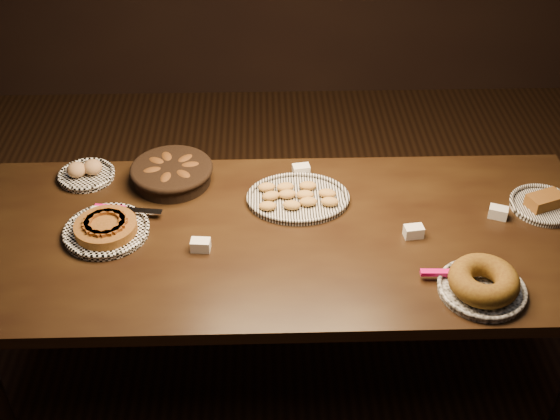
{
  "coord_description": "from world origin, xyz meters",
  "views": [
    {
      "loc": [
        -0.07,
        -2.02,
        2.43
      ],
      "look_at": [
        -0.02,
        0.05,
        0.82
      ],
      "focal_mm": 45.0,
      "sensor_mm": 36.0,
      "label": 1
    }
  ],
  "objects_px": {
    "buffet_table": "(284,248)",
    "bundt_cake_plate": "(483,283)",
    "apple_tart_plate": "(106,229)",
    "madeleine_platter": "(297,197)"
  },
  "relations": [
    {
      "from": "bundt_cake_plate",
      "to": "apple_tart_plate",
      "type": "bearing_deg",
      "value": 169.47
    },
    {
      "from": "buffet_table",
      "to": "madeleine_platter",
      "type": "bearing_deg",
      "value": 73.86
    },
    {
      "from": "apple_tart_plate",
      "to": "bundt_cake_plate",
      "type": "height_order",
      "value": "bundt_cake_plate"
    },
    {
      "from": "buffet_table",
      "to": "bundt_cake_plate",
      "type": "bearing_deg",
      "value": -26.87
    },
    {
      "from": "buffet_table",
      "to": "madeleine_platter",
      "type": "distance_m",
      "value": 0.22
    },
    {
      "from": "bundt_cake_plate",
      "to": "buffet_table",
      "type": "bearing_deg",
      "value": 157.35
    },
    {
      "from": "madeleine_platter",
      "to": "bundt_cake_plate",
      "type": "relative_size",
      "value": 1.16
    },
    {
      "from": "buffet_table",
      "to": "apple_tart_plate",
      "type": "bearing_deg",
      "value": 178.67
    },
    {
      "from": "buffet_table",
      "to": "madeleine_platter",
      "type": "relative_size",
      "value": 5.94
    },
    {
      "from": "buffet_table",
      "to": "bundt_cake_plate",
      "type": "relative_size",
      "value": 6.87
    }
  ]
}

